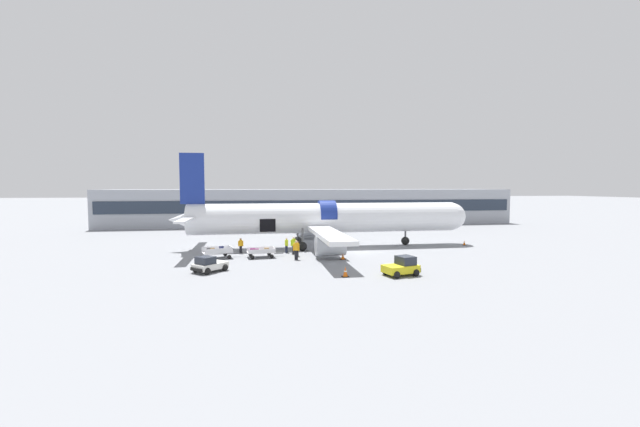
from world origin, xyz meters
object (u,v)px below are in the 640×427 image
Objects in this scene: baggage_tug_lead at (209,265)px; ground_crew_loader_a at (297,248)px; baggage_cart_loading at (261,252)px; ground_crew_driver at (294,245)px; baggage_tug_mid at (402,267)px; ground_crew_loader_b at (241,245)px; ground_crew_helper at (287,245)px; baggage_cart_queued at (218,252)px; ground_crew_supervisor at (296,249)px; airplane at (323,219)px.

ground_crew_loader_a is (7.90, 6.11, 0.24)m from baggage_tug_lead.
baggage_cart_loading is 2.03× the size of ground_crew_driver.
baggage_tug_lead is 0.97× the size of baggage_tug_mid.
ground_crew_helper is at bearing -5.83° from ground_crew_loader_b.
baggage_tug_mid is at bearing -42.14° from baggage_cart_loading.
ground_crew_helper is (-8.09, 12.11, 0.18)m from baggage_tug_mid.
baggage_cart_queued is 7.18m from ground_crew_helper.
ground_crew_loader_b is at bearing 139.52° from ground_crew_supervisor.
ground_crew_loader_b is at bearing -163.13° from airplane.
baggage_tug_mid is 12.21m from ground_crew_loader_a.
ground_crew_supervisor is at bearing -117.65° from airplane.
airplane is 6.08m from ground_crew_driver.
ground_crew_supervisor reaches higher than ground_crew_helper.
airplane is 6.05m from ground_crew_helper.
ground_crew_loader_b is (2.25, 8.85, 0.27)m from baggage_tug_lead.
baggage_tug_lead is at bearing -129.97° from ground_crew_helper.
ground_crew_supervisor is at bearing -81.69° from ground_crew_helper.
ground_crew_helper reaches higher than baggage_tug_mid.
ground_crew_driver is 3.22m from ground_crew_supervisor.
baggage_cart_queued is at bearing -128.71° from ground_crew_loader_b.
ground_crew_loader_a reaches higher than baggage_tug_lead.
baggage_cart_loading is 1.98× the size of ground_crew_supervisor.
ground_crew_supervisor is (5.36, -4.57, 0.13)m from ground_crew_loader_b.
baggage_cart_loading is at bearing 137.86° from baggage_tug_mid.
baggage_cart_queued reaches higher than baggage_cart_loading.
baggage_tug_mid is (15.10, -3.75, 0.07)m from baggage_tug_lead.
baggage_cart_loading is 3.55m from ground_crew_loader_b.
airplane is 16.56m from baggage_tug_lead.
baggage_cart_loading is 4.18m from baggage_cart_queued.
ground_crew_driver is (7.51, 1.25, 0.38)m from baggage_cart_queued.
ground_crew_helper is (-4.46, -3.28, -2.44)m from airplane.
baggage_tug_mid is at bearing -56.55° from ground_crew_driver.
baggage_cart_queued is at bearing 179.02° from ground_crew_loader_a.
baggage_tug_mid is 10.98m from ground_crew_supervisor.
ground_crew_driver is at bearing 123.45° from baggage_tug_mid.
baggage_cart_loading is (-10.77, 9.74, -0.15)m from baggage_tug_mid.
airplane is at bearing 36.36° from ground_crew_helper.
ground_crew_helper reaches higher than baggage_tug_lead.
baggage_cart_queued is (-14.94, 9.99, -0.08)m from baggage_tug_mid.
baggage_cart_queued is 7.63m from ground_crew_driver.
baggage_cart_loading is at bearing -155.78° from ground_crew_driver.
ground_crew_supervisor reaches higher than baggage_tug_mid.
ground_crew_loader_b is 7.04m from ground_crew_supervisor.
ground_crew_loader_b is 0.89× the size of ground_crew_driver.
ground_crew_loader_b reaches higher than baggage_cart_queued.
ground_crew_driver is at bearing 99.42° from ground_crew_loader_a.
airplane is at bearing 103.28° from baggage_tug_mid.
ground_crew_driver is at bearing -14.02° from ground_crew_loader_b.
baggage_cart_queued is at bearing 165.23° from ground_crew_supervisor.
baggage_tug_mid is at bearing -44.43° from ground_crew_loader_b.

